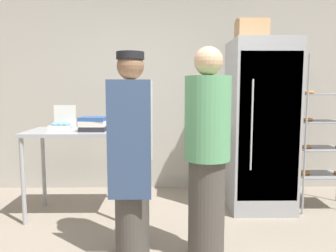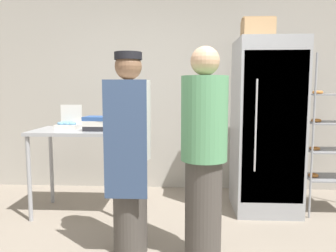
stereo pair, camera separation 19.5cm
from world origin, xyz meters
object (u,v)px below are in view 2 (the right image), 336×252
(refrigerator, at_px, (266,126))
(person_customer, at_px, (204,155))
(blender_pitcher, at_px, (126,118))
(donut_box, at_px, (68,124))
(person_baker, at_px, (129,151))
(baking_rack, at_px, (334,136))
(cardboard_storage_box, at_px, (258,29))
(binder_stack, at_px, (98,123))

(refrigerator, bearing_deg, person_customer, -122.80)
(blender_pitcher, bearing_deg, person_customer, -52.34)
(donut_box, height_order, person_customer, person_customer)
(person_baker, distance_m, person_customer, 0.62)
(baking_rack, bearing_deg, cardboard_storage_box, 176.90)
(donut_box, xyz_separation_m, person_customer, (1.46, -1.04, -0.12))
(donut_box, height_order, blender_pitcher, blender_pitcher)
(blender_pitcher, relative_size, cardboard_storage_box, 0.85)
(blender_pitcher, distance_m, person_baker, 0.97)
(refrigerator, relative_size, blender_pitcher, 6.67)
(person_customer, bearing_deg, refrigerator, 57.20)
(refrigerator, distance_m, blender_pitcher, 1.57)
(refrigerator, bearing_deg, baking_rack, -2.14)
(donut_box, relative_size, binder_stack, 0.93)
(baking_rack, distance_m, cardboard_storage_box, 1.45)
(binder_stack, bearing_deg, baking_rack, 5.36)
(refrigerator, height_order, cardboard_storage_box, cardboard_storage_box)
(blender_pitcher, height_order, binder_stack, blender_pitcher)
(donut_box, relative_size, blender_pitcher, 0.91)
(person_baker, height_order, person_customer, person_customer)
(cardboard_storage_box, bearing_deg, binder_stack, -170.52)
(refrigerator, distance_m, cardboard_storage_box, 1.08)
(refrigerator, height_order, person_baker, refrigerator)
(blender_pitcher, height_order, person_baker, person_baker)
(donut_box, distance_m, person_baker, 1.26)
(blender_pitcher, bearing_deg, binder_stack, -155.39)
(person_baker, bearing_deg, baking_rack, 26.32)
(refrigerator, height_order, blender_pitcher, refrigerator)
(donut_box, height_order, binder_stack, donut_box)
(cardboard_storage_box, height_order, person_baker, cardboard_storage_box)
(binder_stack, bearing_deg, donut_box, 160.43)
(refrigerator, bearing_deg, blender_pitcher, -174.93)
(donut_box, xyz_separation_m, person_baker, (0.85, -0.93, -0.11))
(person_baker, bearing_deg, cardboard_storage_box, 41.06)
(donut_box, xyz_separation_m, binder_stack, (0.37, -0.13, 0.03))
(refrigerator, bearing_deg, binder_stack, -171.70)
(baking_rack, distance_m, binder_stack, 2.60)
(person_customer, bearing_deg, donut_box, 144.49)
(donut_box, xyz_separation_m, cardboard_storage_box, (2.10, 0.16, 1.05))
(baking_rack, xyz_separation_m, person_customer, (-1.49, -1.15, 0.01))
(blender_pitcher, relative_size, person_customer, 0.17)
(binder_stack, bearing_deg, person_customer, -39.86)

